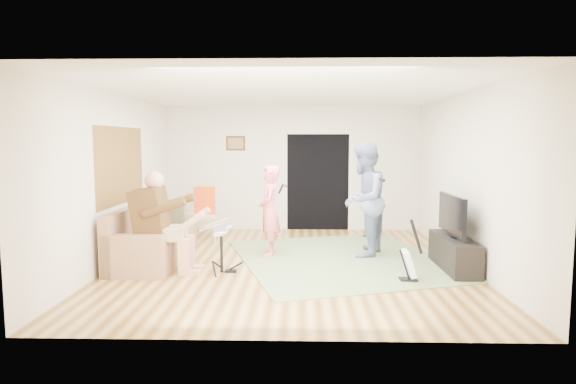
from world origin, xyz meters
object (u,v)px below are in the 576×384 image
object	(u,v)px
torchiere_lamp	(372,179)
television	(452,214)
guitarist	(364,200)
sofa	(149,243)
drum_kit	(222,252)
dining_chair	(205,221)
guitar_spare	(409,263)
singer	(269,211)
tv_cabinet	(454,253)

from	to	relation	value
torchiere_lamp	television	xyz separation A→B (m)	(0.85, -2.48, -0.34)
television	guitarist	bearing A→B (deg)	144.80
guitarist	sofa	bearing A→B (deg)	-62.32
drum_kit	dining_chair	xyz separation A→B (m)	(-0.71, 2.36, 0.07)
sofa	guitarist	bearing A→B (deg)	7.23
torchiere_lamp	television	world-z (taller)	torchiere_lamp
sofa	guitarist	xyz separation A→B (m)	(3.54, 0.45, 0.66)
sofa	guitar_spare	xyz separation A→B (m)	(3.98, -1.03, -0.05)
singer	torchiere_lamp	distance (m)	2.58
drum_kit	guitar_spare	distance (m)	2.71
sofa	tv_cabinet	world-z (taller)	sofa
singer	torchiere_lamp	bearing A→B (deg)	126.53
torchiere_lamp	guitarist	bearing A→B (deg)	-102.71
sofa	tv_cabinet	distance (m)	4.82
drum_kit	guitar_spare	world-z (taller)	guitar_spare
guitarist	tv_cabinet	xyz separation A→B (m)	(1.26, -0.86, -0.71)
sofa	torchiere_lamp	xyz separation A→B (m)	(3.90, 2.08, 0.90)
guitar_spare	television	distance (m)	1.16
tv_cabinet	guitarist	bearing A→B (deg)	145.89
tv_cabinet	television	size ratio (longest dim) A/B	1.22
guitarist	tv_cabinet	size ratio (longest dim) A/B	1.37
drum_kit	television	world-z (taller)	television
dining_chair	television	size ratio (longest dim) A/B	0.91
guitarist	torchiere_lamp	world-z (taller)	guitarist
guitarist	guitar_spare	distance (m)	1.70
torchiere_lamp	television	bearing A→B (deg)	-71.20
tv_cabinet	television	distance (m)	0.60
singer	guitar_spare	bearing A→B (deg)	50.89
dining_chair	tv_cabinet	distance (m)	4.71
guitarist	dining_chair	size ratio (longest dim) A/B	1.84
dining_chair	television	bearing A→B (deg)	-38.50
dining_chair	television	distance (m)	4.69
dining_chair	guitarist	bearing A→B (deg)	-34.70
torchiere_lamp	sofa	bearing A→B (deg)	-151.98
dining_chair	tv_cabinet	size ratio (longest dim) A/B	0.74
guitarist	dining_chair	xyz separation A→B (m)	(-2.94, 1.26, -0.59)
torchiere_lamp	tv_cabinet	distance (m)	2.80
drum_kit	guitarist	distance (m)	2.58
guitarist	television	bearing A→B (deg)	75.26
sofa	dining_chair	world-z (taller)	dining_chair
guitarist	guitar_spare	bearing A→B (deg)	37.28
drum_kit	guitarist	size ratio (longest dim) A/B	0.36
singer	dining_chair	xyz separation A→B (m)	(-1.35, 1.26, -0.40)
singer	guitarist	distance (m)	1.61
drum_kit	dining_chair	bearing A→B (deg)	106.68
guitarist	dining_chair	bearing A→B (deg)	-92.74
singer	television	bearing A→B (deg)	69.88
drum_kit	singer	distance (m)	1.36
singer	tv_cabinet	bearing A→B (deg)	70.16
drum_kit	singer	world-z (taller)	singer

